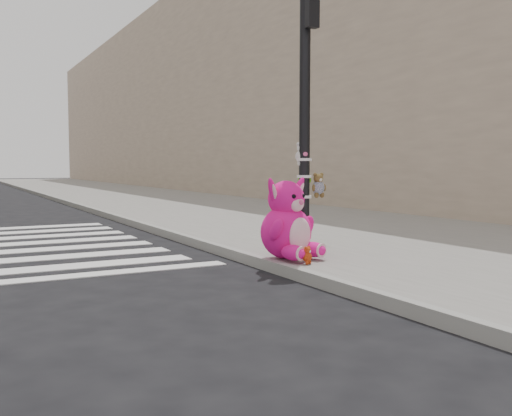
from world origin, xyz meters
TOP-DOWN VIEW (x-y plane):
  - ground at (0.00, 0.00)m, footprint 120.00×120.00m
  - sidewalk_near at (5.00, 10.00)m, footprint 7.00×80.00m
  - curb_edge at (1.55, 10.00)m, footprint 0.12×80.00m
  - bld_near at (10.50, 20.00)m, footprint 5.00×60.00m
  - signal_pole at (2.61, 1.81)m, footprint 0.68×0.48m
  - pink_bunny at (1.81, 0.97)m, footprint 0.85×0.93m
  - red_teddy at (1.80, 0.50)m, footprint 0.19×0.16m

SIDE VIEW (x-z plane):
  - ground at x=0.00m, z-range 0.00..0.00m
  - sidewalk_near at x=5.00m, z-range 0.00..0.14m
  - curb_edge at x=1.55m, z-range -0.01..0.15m
  - red_teddy at x=1.80m, z-range 0.14..0.37m
  - pink_bunny at x=1.81m, z-range 0.04..1.12m
  - signal_pole at x=2.61m, z-range -0.18..3.82m
  - bld_near at x=10.50m, z-range 0.00..10.00m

